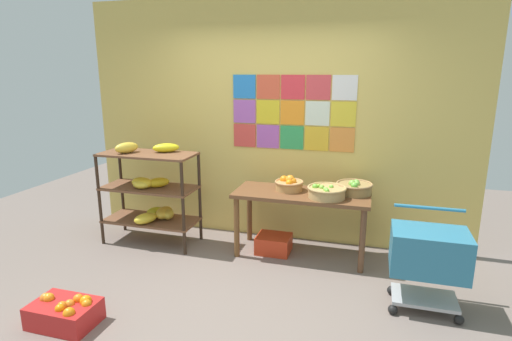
{
  "coord_description": "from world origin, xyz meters",
  "views": [
    {
      "loc": [
        1.14,
        -3.05,
        1.98
      ],
      "look_at": [
        0.03,
        0.77,
        1.01
      ],
      "focal_mm": 28.54,
      "sensor_mm": 36.0,
      "label": 1
    }
  ],
  "objects_px": {
    "fruit_basket_centre": "(327,192)",
    "fruit_basket_left": "(354,187)",
    "banana_shelf_unit": "(151,190)",
    "fruit_basket_back_right": "(289,184)",
    "produce_crate_under_table": "(274,244)",
    "shopping_cart": "(429,255)",
    "orange_crate_foreground": "(65,312)",
    "display_table": "(301,202)"
  },
  "relations": [
    {
      "from": "fruit_basket_back_right",
      "to": "shopping_cart",
      "type": "xyz_separation_m",
      "value": [
        1.36,
        -0.8,
        -0.29
      ]
    },
    {
      "from": "banana_shelf_unit",
      "to": "fruit_basket_back_right",
      "type": "relative_size",
      "value": 3.83
    },
    {
      "from": "display_table",
      "to": "shopping_cart",
      "type": "distance_m",
      "value": 1.42
    },
    {
      "from": "banana_shelf_unit",
      "to": "fruit_basket_back_right",
      "type": "distance_m",
      "value": 1.61
    },
    {
      "from": "fruit_basket_centre",
      "to": "orange_crate_foreground",
      "type": "xyz_separation_m",
      "value": [
        -1.85,
        -1.69,
        -0.67
      ]
    },
    {
      "from": "display_table",
      "to": "fruit_basket_left",
      "type": "bearing_deg",
      "value": 13.12
    },
    {
      "from": "fruit_basket_back_right",
      "to": "produce_crate_under_table",
      "type": "height_order",
      "value": "fruit_basket_back_right"
    },
    {
      "from": "produce_crate_under_table",
      "to": "orange_crate_foreground",
      "type": "height_order",
      "value": "orange_crate_foreground"
    },
    {
      "from": "display_table",
      "to": "produce_crate_under_table",
      "type": "xyz_separation_m",
      "value": [
        -0.3,
        -0.02,
        -0.52
      ]
    },
    {
      "from": "banana_shelf_unit",
      "to": "orange_crate_foreground",
      "type": "xyz_separation_m",
      "value": [
        0.16,
        -1.66,
        -0.54
      ]
    },
    {
      "from": "display_table",
      "to": "fruit_basket_back_right",
      "type": "bearing_deg",
      "value": 160.62
    },
    {
      "from": "produce_crate_under_table",
      "to": "display_table",
      "type": "bearing_deg",
      "value": 3.97
    },
    {
      "from": "fruit_basket_centre",
      "to": "produce_crate_under_table",
      "type": "distance_m",
      "value": 0.9
    },
    {
      "from": "fruit_basket_left",
      "to": "produce_crate_under_table",
      "type": "height_order",
      "value": "fruit_basket_left"
    },
    {
      "from": "fruit_basket_centre",
      "to": "fruit_basket_left",
      "type": "height_order",
      "value": "fruit_basket_left"
    },
    {
      "from": "fruit_basket_back_right",
      "to": "shopping_cart",
      "type": "bearing_deg",
      "value": -30.64
    },
    {
      "from": "fruit_basket_back_right",
      "to": "orange_crate_foreground",
      "type": "distance_m",
      "value": 2.43
    },
    {
      "from": "produce_crate_under_table",
      "to": "fruit_basket_back_right",
      "type": "bearing_deg",
      "value": 27.43
    },
    {
      "from": "display_table",
      "to": "shopping_cart",
      "type": "bearing_deg",
      "value": -31.93
    },
    {
      "from": "fruit_basket_back_right",
      "to": "fruit_basket_left",
      "type": "relative_size",
      "value": 0.81
    },
    {
      "from": "orange_crate_foreground",
      "to": "produce_crate_under_table",
      "type": "bearing_deg",
      "value": 54.13
    },
    {
      "from": "banana_shelf_unit",
      "to": "display_table",
      "type": "relative_size",
      "value": 0.83
    },
    {
      "from": "display_table",
      "to": "shopping_cart",
      "type": "relative_size",
      "value": 1.71
    },
    {
      "from": "fruit_basket_back_right",
      "to": "fruit_basket_left",
      "type": "height_order",
      "value": "fruit_basket_back_right"
    },
    {
      "from": "fruit_basket_back_right",
      "to": "produce_crate_under_table",
      "type": "bearing_deg",
      "value": -152.57
    },
    {
      "from": "produce_crate_under_table",
      "to": "banana_shelf_unit",
      "type": "bearing_deg",
      "value": -175.34
    },
    {
      "from": "fruit_basket_centre",
      "to": "produce_crate_under_table",
      "type": "bearing_deg",
      "value": 171.82
    },
    {
      "from": "orange_crate_foreground",
      "to": "shopping_cart",
      "type": "xyz_separation_m",
      "value": [
        2.78,
        1.04,
        0.39
      ]
    },
    {
      "from": "fruit_basket_centre",
      "to": "banana_shelf_unit",
      "type": "bearing_deg",
      "value": -178.98
    },
    {
      "from": "fruit_basket_centre",
      "to": "fruit_basket_left",
      "type": "bearing_deg",
      "value": 40.83
    },
    {
      "from": "fruit_basket_back_right",
      "to": "banana_shelf_unit",
      "type": "bearing_deg",
      "value": -173.09
    },
    {
      "from": "display_table",
      "to": "shopping_cart",
      "type": "xyz_separation_m",
      "value": [
        1.2,
        -0.75,
        -0.12
      ]
    },
    {
      "from": "fruit_basket_back_right",
      "to": "produce_crate_under_table",
      "type": "xyz_separation_m",
      "value": [
        -0.14,
        -0.07,
        -0.69
      ]
    },
    {
      "from": "fruit_basket_left",
      "to": "shopping_cart",
      "type": "xyz_separation_m",
      "value": [
        0.67,
        -0.88,
        -0.29
      ]
    },
    {
      "from": "display_table",
      "to": "fruit_basket_back_right",
      "type": "relative_size",
      "value": 4.61
    },
    {
      "from": "produce_crate_under_table",
      "to": "orange_crate_foreground",
      "type": "relative_size",
      "value": 0.72
    },
    {
      "from": "banana_shelf_unit",
      "to": "display_table",
      "type": "height_order",
      "value": "banana_shelf_unit"
    },
    {
      "from": "display_table",
      "to": "fruit_basket_centre",
      "type": "height_order",
      "value": "fruit_basket_centre"
    },
    {
      "from": "fruit_basket_left",
      "to": "shopping_cart",
      "type": "bearing_deg",
      "value": -52.74
    },
    {
      "from": "banana_shelf_unit",
      "to": "fruit_basket_centre",
      "type": "relative_size",
      "value": 2.99
    },
    {
      "from": "banana_shelf_unit",
      "to": "fruit_basket_left",
      "type": "xyz_separation_m",
      "value": [
        2.28,
        0.26,
        0.14
      ]
    },
    {
      "from": "banana_shelf_unit",
      "to": "produce_crate_under_table",
      "type": "height_order",
      "value": "banana_shelf_unit"
    }
  ]
}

